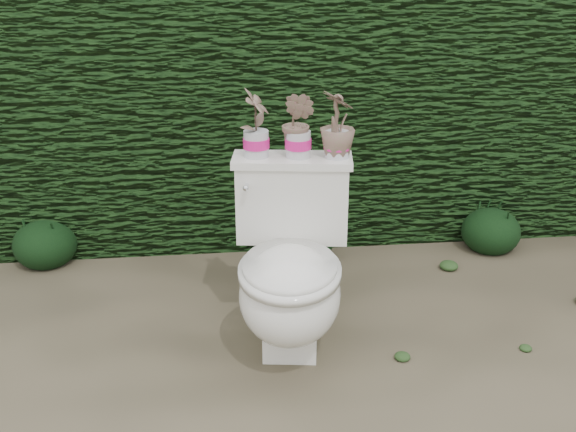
{
  "coord_description": "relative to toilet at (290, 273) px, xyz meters",
  "views": [
    {
      "loc": [
        -0.37,
        -2.48,
        1.7
      ],
      "look_at": [
        -0.06,
        0.27,
        0.55
      ],
      "focal_mm": 45.0,
      "sensor_mm": 36.0,
      "label": 1
    }
  ],
  "objects": [
    {
      "name": "ground",
      "position": [
        0.07,
        -0.13,
        -0.36
      ],
      "size": [
        60.0,
        60.0,
        0.0
      ],
      "primitive_type": "plane",
      "color": "#6E644C",
      "rests_on": "ground"
    },
    {
      "name": "liriope_clump_1",
      "position": [
        -1.19,
        0.97,
        -0.22
      ],
      "size": [
        0.33,
        0.33,
        0.27
      ],
      "primitive_type": "ellipsoid",
      "color": "black",
      "rests_on": "ground"
    },
    {
      "name": "hedge",
      "position": [
        0.07,
        1.47,
        0.44
      ],
      "size": [
        8.0,
        1.0,
        1.6
      ],
      "primitive_type": "cube",
      "color": "#1D3F15",
      "rests_on": "ground"
    },
    {
      "name": "potted_plant_left",
      "position": [
        -0.11,
        0.26,
        0.56
      ],
      "size": [
        0.14,
        0.17,
        0.27
      ],
      "primitive_type": "imported",
      "rotation": [
        0.0,
        0.0,
        1.17
      ],
      "color": "#287825",
      "rests_on": "toilet"
    },
    {
      "name": "liriope_clump_3",
      "position": [
        1.21,
        0.87,
        -0.23
      ],
      "size": [
        0.32,
        0.32,
        0.26
      ],
      "primitive_type": "ellipsoid",
      "color": "black",
      "rests_on": "ground"
    },
    {
      "name": "toilet",
      "position": [
        0.0,
        0.0,
        0.0
      ],
      "size": [
        0.55,
        0.74,
        0.78
      ],
      "rotation": [
        0.0,
        0.0,
        -0.14
      ],
      "color": "silver",
      "rests_on": "ground"
    },
    {
      "name": "liriope_clump_2",
      "position": [
        0.15,
        0.86,
        -0.21
      ],
      "size": [
        0.36,
        0.36,
        0.29
      ],
      "primitive_type": "ellipsoid",
      "color": "black",
      "rests_on": "ground"
    },
    {
      "name": "potted_plant_center",
      "position": [
        0.06,
        0.23,
        0.55
      ],
      "size": [
        0.18,
        0.19,
        0.26
      ],
      "primitive_type": "imported",
      "rotation": [
        0.0,
        0.0,
        5.47
      ],
      "color": "#287825",
      "rests_on": "toilet"
    },
    {
      "name": "potted_plant_right",
      "position": [
        0.22,
        0.21,
        0.55
      ],
      "size": [
        0.2,
        0.2,
        0.26
      ],
      "primitive_type": "imported",
      "rotation": [
        0.0,
        0.0,
        2.04
      ],
      "color": "#287825",
      "rests_on": "toilet"
    }
  ]
}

